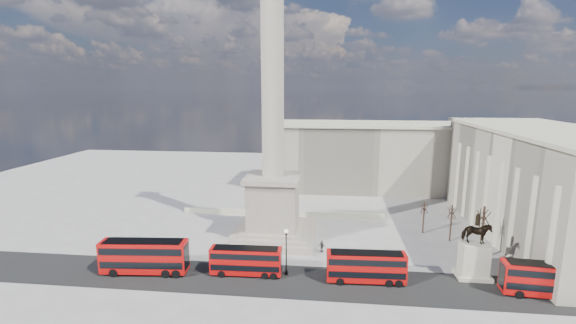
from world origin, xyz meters
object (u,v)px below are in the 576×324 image
(pedestrian_walking, at_px, (375,264))
(pedestrian_crossing, at_px, (322,246))
(red_bus_b, at_px, (246,261))
(pedestrian_standing, at_px, (477,264))
(red_bus_c, at_px, (366,267))
(equestrian_statue, at_px, (474,255))
(red_bus_d, at_px, (549,280))
(nelsons_column, at_px, (273,163))
(red_bus_a, at_px, (145,256))
(victorian_lamp, at_px, (286,248))

(pedestrian_walking, xyz_separation_m, pedestrian_crossing, (-7.46, 5.27, -0.03))
(red_bus_b, height_order, pedestrian_standing, red_bus_b)
(red_bus_c, bearing_deg, red_bus_b, 176.86)
(equestrian_statue, bearing_deg, red_bus_d, -29.68)
(red_bus_d, bearing_deg, pedestrian_standing, 136.31)
(nelsons_column, relative_size, equestrian_statue, 5.54)
(equestrian_statue, bearing_deg, pedestrian_walking, 177.17)
(red_bus_c, bearing_deg, nelsons_column, 133.17)
(red_bus_a, bearing_deg, pedestrian_crossing, 17.38)
(equestrian_statue, relative_size, pedestrian_crossing, 4.87)
(red_bus_c, relative_size, equestrian_statue, 1.14)
(red_bus_c, height_order, pedestrian_standing, red_bus_c)
(pedestrian_walking, bearing_deg, pedestrian_standing, 18.50)
(nelsons_column, bearing_deg, pedestrian_walking, -33.81)
(nelsons_column, xyz_separation_m, red_bus_a, (-15.60, -14.97, -10.43))
(equestrian_statue, bearing_deg, pedestrian_standing, 60.94)
(red_bus_a, xyz_separation_m, pedestrian_walking, (31.43, 4.37, -1.53))
(victorian_lamp, relative_size, pedestrian_crossing, 3.55)
(red_bus_c, distance_m, pedestrian_crossing, 10.75)
(red_bus_b, relative_size, victorian_lamp, 1.48)
(nelsons_column, relative_size, pedestrian_walking, 26.10)
(nelsons_column, relative_size, red_bus_c, 4.84)
(pedestrian_crossing, bearing_deg, pedestrian_walking, -179.14)
(red_bus_b, relative_size, pedestrian_crossing, 5.26)
(red_bus_b, bearing_deg, nelsons_column, 81.55)
(red_bus_c, bearing_deg, equestrian_statue, 9.39)
(victorian_lamp, xyz_separation_m, pedestrian_crossing, (4.68, 7.97, -2.94))
(pedestrian_standing, bearing_deg, red_bus_c, -24.53)
(red_bus_b, bearing_deg, victorian_lamp, 4.97)
(red_bus_a, relative_size, red_bus_c, 1.15)
(equestrian_statue, distance_m, pedestrian_crossing, 21.33)
(red_bus_b, bearing_deg, pedestrian_crossing, 38.94)
(red_bus_a, relative_size, pedestrian_crossing, 6.42)
(nelsons_column, distance_m, victorian_lamp, 16.50)
(nelsons_column, height_order, red_bus_c, nelsons_column)
(pedestrian_crossing, bearing_deg, victorian_lamp, 95.67)
(nelsons_column, height_order, pedestrian_standing, nelsons_column)
(red_bus_d, bearing_deg, red_bus_b, -177.35)
(red_bus_c, bearing_deg, pedestrian_standing, 16.98)
(nelsons_column, distance_m, pedestrian_walking, 22.50)
(victorian_lamp, distance_m, pedestrian_walking, 12.77)
(red_bus_a, relative_size, red_bus_b, 1.22)
(nelsons_column, xyz_separation_m, pedestrian_walking, (15.83, -10.60, -11.96))
(pedestrian_standing, distance_m, pedestrian_crossing, 22.05)
(nelsons_column, bearing_deg, red_bus_d, -23.14)
(nelsons_column, height_order, red_bus_b, nelsons_column)
(red_bus_b, bearing_deg, pedestrian_standing, 7.75)
(pedestrian_crossing, bearing_deg, red_bus_d, -163.90)
(pedestrian_walking, distance_m, pedestrian_crossing, 9.14)
(victorian_lamp, height_order, pedestrian_crossing, victorian_lamp)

